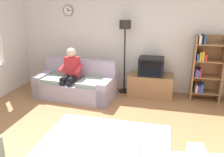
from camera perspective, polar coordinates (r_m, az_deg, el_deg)
The scene contains 9 objects.
ground_plane at distance 4.26m, azimuth -4.75°, elevation -14.40°, with size 12.00×12.00×0.00m, color #9E6B42.
back_wall_assembly at distance 6.23m, azimuth 2.62°, elevation 9.61°, with size 6.20×0.17×2.70m.
couch at distance 5.90m, azimuth -8.78°, elevation -1.53°, with size 1.96×1.03×0.90m.
tv_stand at distance 6.00m, azimuth 9.28°, elevation -1.57°, with size 1.10×0.56×0.55m.
tv at distance 5.83m, azimuth 9.51°, elevation 2.94°, with size 0.60×0.49×0.44m.
bookshelf at distance 5.97m, azimuth 21.61°, elevation 2.46°, with size 0.68×0.36×1.57m.
floor_lamp at distance 5.89m, azimuth 3.16°, elevation 10.07°, with size 0.28×0.28×1.85m.
area_rug at distance 4.14m, azimuth -1.86°, elevation -15.36°, with size 2.20×1.70×0.01m, color slate.
person_on_couch at distance 5.71m, azimuth -10.07°, elevation 1.81°, with size 0.53×0.56×1.24m.
Camera 1 is at (1.17, -3.39, 2.31)m, focal length 37.69 mm.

